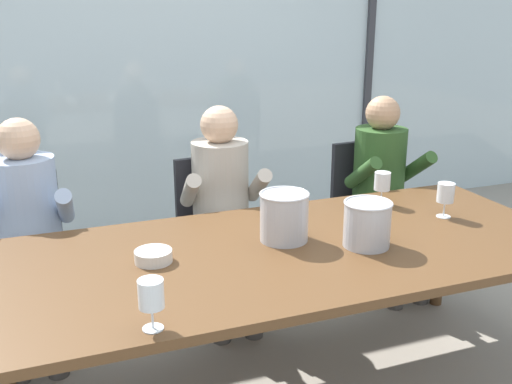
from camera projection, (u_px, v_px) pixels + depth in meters
The scene contains 17 objects.
ground at pixel (219, 296), 3.65m from camera, with size 14.00×14.00×0.00m, color #9E9384.
window_glass_panel at pixel (164, 64), 4.42m from camera, with size 7.80×0.03×2.60m, color silver.
window_mullion_right at pixel (369, 58), 4.99m from camera, with size 0.06×0.06×2.60m, color #38383D.
hillside_vineyard at pixel (107, 64), 7.70m from camera, with size 13.80×2.40×1.97m, color #477A38.
dining_table at pixel (284, 260), 2.56m from camera, with size 2.60×1.10×0.72m.
chair_near_curtain at pixel (23, 245), 3.10m from camera, with size 0.44×0.44×0.88m.
chair_left_of_center at pixel (217, 221), 3.45m from camera, with size 0.48×0.48×0.88m.
chair_center at pixel (368, 200), 3.83m from camera, with size 0.47×0.47×0.88m.
person_pale_blue_shirt at pixel (27, 223), 2.93m from camera, with size 0.48×0.62×1.20m.
person_beige_jumper at pixel (223, 200), 3.28m from camera, with size 0.49×0.63×1.20m.
person_olive_shirt at pixel (385, 181), 3.63m from camera, with size 0.46×0.61×1.20m.
ice_bucket_primary at pixel (367, 223), 2.53m from camera, with size 0.21×0.21×0.20m.
ice_bucket_secondary at pixel (284, 216), 2.59m from camera, with size 0.22×0.22×0.22m.
tasting_bowl at pixel (153, 256), 2.39m from camera, with size 0.15×0.15×0.05m, color silver.
wine_glass_by_left_taster at pixel (446, 194), 2.88m from camera, with size 0.08×0.08×0.17m.
wine_glass_near_bucket at pixel (151, 296), 1.87m from camera, with size 0.08×0.08×0.17m.
wine_glass_center_pour at pixel (382, 183), 3.07m from camera, with size 0.08×0.08×0.17m.
Camera 1 is at (-0.95, -2.15, 1.72)m, focal length 41.28 mm.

